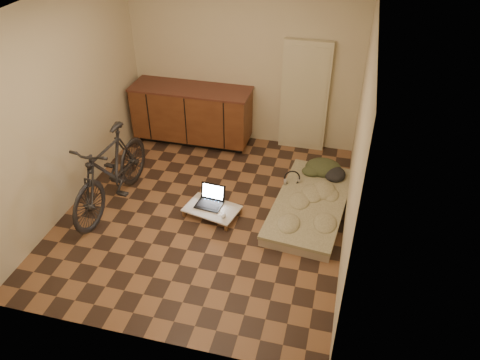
% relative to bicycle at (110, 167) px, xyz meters
% --- Properties ---
extents(room_shell, '(3.50, 4.00, 2.60)m').
position_rel_bicycle_xyz_m(room_shell, '(1.20, 0.13, 0.73)').
color(room_shell, brown).
rests_on(room_shell, ground).
extents(cabinets, '(1.84, 0.62, 0.91)m').
position_rel_bicycle_xyz_m(cabinets, '(0.45, 1.84, -0.11)').
color(cabinets, black).
rests_on(cabinets, ground).
extents(appliance_panel, '(0.70, 0.10, 1.70)m').
position_rel_bicycle_xyz_m(appliance_panel, '(2.15, 2.07, 0.28)').
color(appliance_panel, beige).
rests_on(appliance_panel, ground).
extents(bicycle, '(0.64, 1.80, 1.15)m').
position_rel_bicycle_xyz_m(bicycle, '(0.00, 0.00, 0.00)').
color(bicycle, black).
rests_on(bicycle, ground).
extents(futon, '(1.04, 1.87, 0.15)m').
position_rel_bicycle_xyz_m(futon, '(2.50, 0.49, -0.50)').
color(futon, tan).
rests_on(futon, ground).
extents(clothing_pile, '(0.57, 0.49, 0.21)m').
position_rel_bicycle_xyz_m(clothing_pile, '(2.62, 1.20, -0.31)').
color(clothing_pile, '#343D23').
rests_on(clothing_pile, futon).
extents(headphones, '(0.30, 0.28, 0.16)m').
position_rel_bicycle_xyz_m(headphones, '(2.20, 0.82, -0.34)').
color(headphones, black).
rests_on(headphones, futon).
extents(lap_desk, '(0.75, 0.57, 0.11)m').
position_rel_bicycle_xyz_m(lap_desk, '(1.30, 0.08, -0.48)').
color(lap_desk, brown).
rests_on(lap_desk, ground).
extents(laptop, '(0.36, 0.33, 0.23)m').
position_rel_bicycle_xyz_m(laptop, '(1.25, 0.17, -0.41)').
color(laptop, black).
rests_on(laptop, lap_desk).
extents(mouse, '(0.07, 0.11, 0.04)m').
position_rel_bicycle_xyz_m(mouse, '(1.49, -0.05, -0.44)').
color(mouse, silver).
rests_on(mouse, lap_desk).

